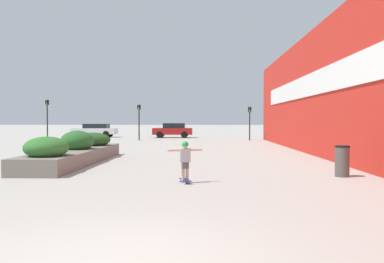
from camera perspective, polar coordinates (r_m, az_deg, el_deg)
The scene contains 11 objects.
building_wall_right at distance 17.33m, azimuth 21.92°, elevation 6.42°, with size 0.67×39.03×6.54m.
planter_box at distance 16.60m, azimuth -17.33°, elevation -2.82°, with size 1.78×8.40×1.38m.
skateboard at distance 10.91m, azimuth -1.05°, elevation -7.47°, with size 0.42×0.68×0.09m.
skateboarder at distance 10.82m, azimuth -1.05°, elevation -3.81°, with size 1.00×0.42×1.11m.
trash_bin at distance 12.97m, azimuth 21.91°, elevation -4.20°, with size 0.47×0.47×1.00m.
car_leftmost at distance 40.02m, azimuth 18.54°, elevation 0.13°, with size 4.57×1.85×1.50m.
car_center_left at distance 41.81m, azimuth -14.54°, elevation 0.23°, with size 4.69×1.91×1.45m.
car_center_right at distance 39.37m, azimuth -2.91°, elevation 0.23°, with size 4.12×1.84×1.53m.
traffic_light_left at distance 34.29m, azimuth -8.08°, elevation 2.37°, with size 0.28×0.30×3.24m.
traffic_light_right at distance 34.60m, azimuth 8.79°, elevation 2.17°, with size 0.28×0.30×3.06m.
traffic_light_far_left at distance 36.71m, azimuth -21.21°, elevation 2.65°, with size 0.28×0.30×3.69m.
Camera 1 is at (1.15, -4.58, 1.80)m, focal length 35.00 mm.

